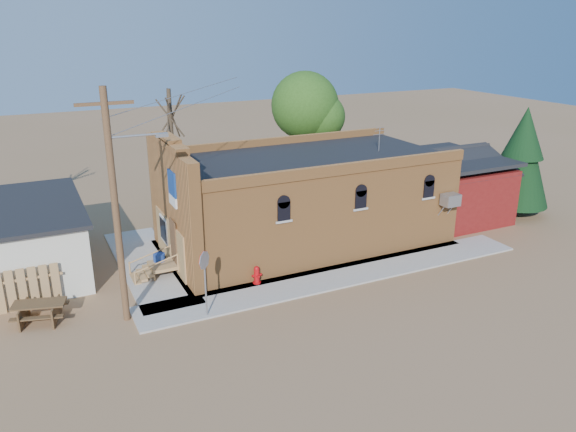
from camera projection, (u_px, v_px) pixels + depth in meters
name	position (u px, v px, depth m)	size (l,w,h in m)	color
ground	(324.00, 291.00, 24.41)	(120.00, 120.00, 0.00)	olive
sidewalk_south	(343.00, 275.00, 25.78)	(19.00, 2.20, 0.08)	#9E9991
sidewalk_west	(148.00, 265.00, 26.91)	(2.60, 10.00, 0.08)	#9E9991
brick_bar	(301.00, 200.00, 29.00)	(16.40, 7.97, 6.30)	#C47A3C
red_shed	(449.00, 180.00, 33.08)	(5.40, 6.40, 4.30)	maroon
utility_pole	(116.00, 203.00, 20.52)	(3.12, 0.26, 9.00)	#4A2F1D
tree_bare_near	(170.00, 116.00, 32.29)	(2.80, 2.80, 7.65)	#4C3C2B
tree_leafy	(305.00, 106.00, 36.43)	(4.40, 4.40, 8.15)	#4C3C2B
evergreen_tree	(522.00, 154.00, 32.98)	(3.60, 3.60, 6.50)	#4C3C2B
fire_hydrant	(257.00, 275.00, 24.79)	(0.47, 0.44, 0.82)	#AC090D
stop_sign	(204.00, 266.00, 21.51)	(0.56, 0.58, 2.74)	#999A9F
trash_barrel	(160.00, 262.00, 26.05)	(0.55, 0.55, 0.84)	navy
picnic_table	(40.00, 309.00, 21.71)	(2.27, 1.93, 0.81)	#513820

